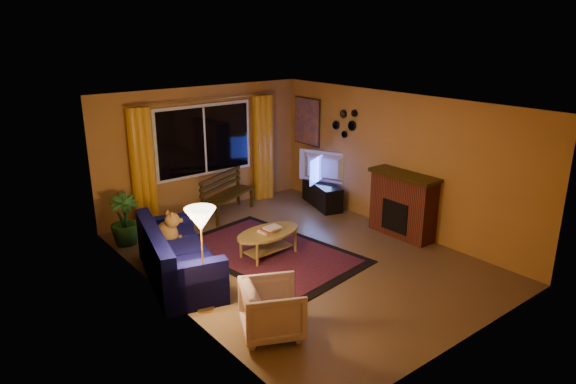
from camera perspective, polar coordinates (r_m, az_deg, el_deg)
floor at (r=8.43m, az=1.28°, el=-7.37°), size 4.50×6.00×0.02m
ceiling at (r=7.70m, az=1.41°, el=9.85°), size 4.50×6.00×0.02m
wall_back at (r=10.39m, az=-9.36°, el=4.67°), size 4.50×0.02×2.50m
wall_left at (r=6.83m, az=-13.43°, el=-2.65°), size 0.02×6.00×2.50m
wall_right at (r=9.52m, az=11.88°, el=3.32°), size 0.02×6.00×2.50m
window at (r=10.29m, az=-9.24°, el=5.69°), size 2.00×0.02×1.30m
curtain_rod at (r=10.11m, az=-9.34°, el=10.08°), size 3.20×0.03×0.03m
curtain_left at (r=9.74m, az=-15.87°, el=2.54°), size 0.36×0.36×2.24m
curtain_right at (r=11.01m, az=-2.85°, el=4.94°), size 0.36×0.36×2.24m
bench at (r=10.26m, az=-6.64°, el=-1.45°), size 1.41×0.93×0.41m
potted_plant at (r=9.20m, az=-17.70°, el=-2.95°), size 0.52×0.52×0.89m
sofa at (r=7.76m, az=-12.02°, el=-6.66°), size 1.35×2.20×0.83m
dog at (r=8.07m, az=-13.30°, el=-3.85°), size 0.36×0.48×0.51m
armchair at (r=6.35m, az=-1.77°, el=-12.63°), size 0.91×0.93×0.74m
floor_lamp at (r=6.77m, az=-9.44°, el=-7.53°), size 0.29×0.29×1.42m
rug at (r=8.58m, az=-2.08°, el=-6.76°), size 2.33×3.26×0.02m
coffee_table at (r=8.42m, az=-2.19°, el=-5.74°), size 1.24×1.24×0.43m
tv_console at (r=10.73m, az=3.80°, el=-0.25°), size 0.73×1.26×0.50m
television at (r=10.57m, az=3.86°, el=2.70°), size 0.62×1.08×0.65m
fireplace at (r=9.33m, az=12.65°, el=-1.55°), size 0.40×1.20×1.10m
mirror_cluster at (r=10.23m, az=6.29°, el=7.75°), size 0.06×0.60×0.56m
painting at (r=11.10m, az=2.11°, el=7.85°), size 0.04×0.76×0.96m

